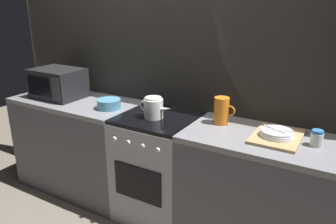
{
  "coord_description": "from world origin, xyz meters",
  "views": [
    {
      "loc": [
        1.3,
        -2.05,
        1.76
      ],
      "look_at": [
        0.09,
        0.0,
        0.95
      ],
      "focal_mm": 34.95,
      "sensor_mm": 36.0,
      "label": 1
    }
  ],
  "objects": [
    {
      "name": "ground_plane",
      "position": [
        0.0,
        0.0,
        0.0
      ],
      "size": [
        8.0,
        8.0,
        0.0
      ],
      "primitive_type": "plane",
      "color": "#6B6054"
    },
    {
      "name": "counter_left",
      "position": [
        -0.9,
        0.0,
        0.45
      ],
      "size": [
        1.2,
        0.6,
        0.9
      ],
      "color": "#515459",
      "rests_on": "ground_plane"
    },
    {
      "name": "counter_right",
      "position": [
        0.9,
        0.0,
        0.45
      ],
      "size": [
        1.2,
        0.6,
        0.9
      ],
      "color": "#515459",
      "rests_on": "ground_plane"
    },
    {
      "name": "pitcher",
      "position": [
        0.49,
        0.1,
        1.0
      ],
      "size": [
        0.16,
        0.11,
        0.2
      ],
      "color": "orange",
      "rests_on": "counter_right"
    },
    {
      "name": "spice_jar",
      "position": [
        1.15,
        0.03,
        0.95
      ],
      "size": [
        0.08,
        0.08,
        0.1
      ],
      "color": "silver",
      "rests_on": "counter_right"
    },
    {
      "name": "back_wall",
      "position": [
        0.0,
        0.32,
        1.2
      ],
      "size": [
        3.6,
        0.05,
        2.4
      ],
      "color": "#A39989",
      "rests_on": "ground_plane"
    },
    {
      "name": "mixing_bowl",
      "position": [
        -0.46,
        -0.04,
        0.94
      ],
      "size": [
        0.2,
        0.2,
        0.08
      ],
      "primitive_type": "cylinder",
      "color": "teal",
      "rests_on": "counter_left"
    },
    {
      "name": "microwave",
      "position": [
        -1.09,
        -0.02,
        1.04
      ],
      "size": [
        0.46,
        0.35,
        0.27
      ],
      "color": "black",
      "rests_on": "counter_left"
    },
    {
      "name": "kettle",
      "position": [
        -0.01,
        -0.05,
        0.98
      ],
      "size": [
        0.28,
        0.15,
        0.17
      ],
      "color": "white",
      "rests_on": "stove_unit"
    },
    {
      "name": "dish_pile",
      "position": [
        0.91,
        0.02,
        0.92
      ],
      "size": [
        0.3,
        0.4,
        0.07
      ],
      "color": "tan",
      "rests_on": "counter_right"
    },
    {
      "name": "stove_unit",
      "position": [
        -0.0,
        -0.0,
        0.45
      ],
      "size": [
        0.6,
        0.63,
        0.9
      ],
      "color": "#9E9EA3",
      "rests_on": "ground_plane"
    }
  ]
}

